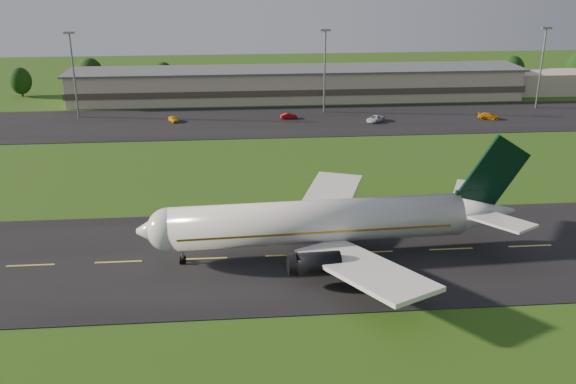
{
  "coord_description": "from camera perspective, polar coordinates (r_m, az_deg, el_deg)",
  "views": [
    {
      "loc": [
        -17.68,
        -75.81,
        37.45
      ],
      "look_at": [
        -10.33,
        8.0,
        6.0
      ],
      "focal_mm": 40.0,
      "sensor_mm": 36.0,
      "label": 1
    }
  ],
  "objects": [
    {
      "name": "ground",
      "position": [
        86.38,
        7.34,
        -5.38
      ],
      "size": [
        360.0,
        360.0,
        0.0
      ],
      "primitive_type": "plane",
      "color": "#254C13",
      "rests_on": "ground"
    },
    {
      "name": "taxiway",
      "position": [
        86.36,
        7.34,
        -5.35
      ],
      "size": [
        220.0,
        30.0,
        0.1
      ],
      "primitive_type": "cube",
      "color": "black",
      "rests_on": "ground"
    },
    {
      "name": "light_mast_west",
      "position": [
        162.11,
        -18.59,
        10.68
      ],
      "size": [
        2.4,
        1.2,
        20.35
      ],
      "color": "gray",
      "rests_on": "ground"
    },
    {
      "name": "light_mast_east",
      "position": [
        175.85,
        21.68,
        11.01
      ],
      "size": [
        2.4,
        1.2,
        20.35
      ],
      "color": "gray",
      "rests_on": "ground"
    },
    {
      "name": "tree_line",
      "position": [
        191.68,
        10.54,
        10.43
      ],
      "size": [
        195.78,
        8.83,
        10.61
      ],
      "color": "black",
      "rests_on": "ground"
    },
    {
      "name": "service_vehicle_b",
      "position": [
        154.68,
        0.06,
        6.77
      ],
      "size": [
        4.13,
        1.94,
        1.31
      ],
      "primitive_type": "imported",
      "rotation": [
        0.0,
        0.0,
        1.71
      ],
      "color": "#9C0A0C",
      "rests_on": "apron"
    },
    {
      "name": "airliner",
      "position": [
        83.41,
        3.2,
        -2.69
      ],
      "size": [
        51.3,
        42.13,
        15.57
      ],
      "rotation": [
        0.0,
        0.0,
        0.05
      ],
      "color": "white",
      "rests_on": "ground"
    },
    {
      "name": "terminal",
      "position": [
        176.87,
        2.95,
        9.56
      ],
      "size": [
        145.0,
        16.0,
        8.4
      ],
      "color": "#C0B292",
      "rests_on": "ground"
    },
    {
      "name": "service_vehicle_c",
      "position": [
        153.19,
        7.76,
        6.47
      ],
      "size": [
        5.32,
        5.41,
        1.44
      ],
      "primitive_type": "imported",
      "rotation": [
        0.0,
        0.0,
        -0.76
      ],
      "color": "silver",
      "rests_on": "apron"
    },
    {
      "name": "service_vehicle_a",
      "position": [
        154.2,
        -10.15,
        6.41
      ],
      "size": [
        2.99,
        4.12,
        1.3
      ],
      "primitive_type": "imported",
      "rotation": [
        0.0,
        0.0,
        0.43
      ],
      "color": "#EDB20D",
      "rests_on": "apron"
    },
    {
      "name": "service_vehicle_d",
      "position": [
        161.58,
        17.42,
        6.46
      ],
      "size": [
        5.44,
        3.37,
        1.47
      ],
      "primitive_type": "imported",
      "rotation": [
        0.0,
        0.0,
        1.29
      ],
      "color": "orange",
      "rests_on": "apron"
    },
    {
      "name": "apron",
      "position": [
        153.49,
        1.77,
        6.38
      ],
      "size": [
        260.0,
        30.0,
        0.1
      ],
      "primitive_type": "cube",
      "color": "black",
      "rests_on": "ground"
    },
    {
      "name": "light_mast_centre",
      "position": [
        159.38,
        3.3,
        11.54
      ],
      "size": [
        2.4,
        1.2,
        20.35
      ],
      "color": "gray",
      "rests_on": "ground"
    }
  ]
}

